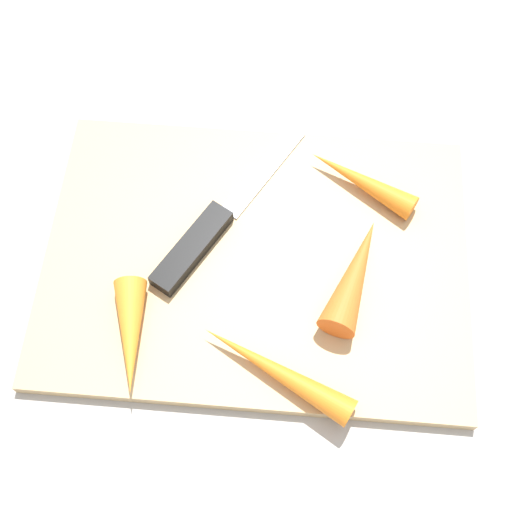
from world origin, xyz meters
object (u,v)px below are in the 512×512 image
at_px(carrot_long, 355,274).
at_px(carrot_short, 361,181).
at_px(cutting_board, 256,259).
at_px(carrot_longest, 276,371).
at_px(knife, 201,238).
at_px(carrot_shortest, 130,336).

xyz_separation_m(carrot_long, carrot_short, (-0.00, -0.09, -0.00)).
height_order(cutting_board, carrot_longest, carrot_longest).
bearing_deg(knife, cutting_board, -72.63).
distance_m(cutting_board, carrot_shortest, 0.13).
xyz_separation_m(carrot_long, carrot_shortest, (0.17, 0.07, -0.00)).
relative_size(carrot_long, carrot_shortest, 1.13).
bearing_deg(knife, carrot_long, -71.90).
bearing_deg(carrot_short, carrot_shortest, 71.05).
bearing_deg(cutting_board, carrot_short, -139.07).
relative_size(carrot_short, carrot_shortest, 1.12).
distance_m(cutting_board, carrot_longest, 0.11).
xyz_separation_m(cutting_board, carrot_short, (-0.09, -0.08, 0.02)).
bearing_deg(carrot_longest, knife, -31.37).
bearing_deg(carrot_long, carrot_short, 14.09).
bearing_deg(carrot_long, carrot_shortest, 127.77).
height_order(carrot_longest, carrot_shortest, carrot_shortest).
height_order(cutting_board, carrot_shortest, carrot_shortest).
xyz_separation_m(cutting_board, carrot_shortest, (0.09, 0.08, 0.02)).
xyz_separation_m(carrot_longest, carrot_shortest, (0.12, -0.02, 0.00)).
bearing_deg(carrot_short, cutting_board, 70.26).
bearing_deg(cutting_board, carrot_shortest, 42.44).
xyz_separation_m(cutting_board, carrot_long, (-0.08, 0.02, 0.02)).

